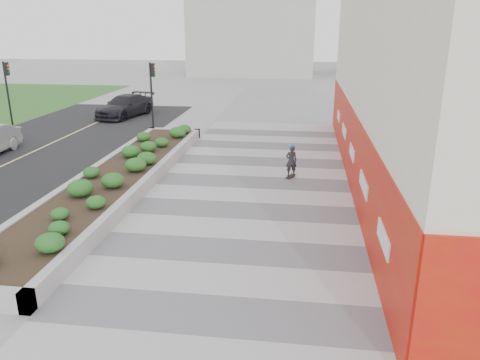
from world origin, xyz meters
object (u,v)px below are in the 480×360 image
object	(u,v)px
traffic_signal_far	(8,85)
planter	(117,176)
skateboarder	(291,161)
car_dark	(125,106)
traffic_signal_near	(152,87)

from	to	relation	value
traffic_signal_far	planter	bearing A→B (deg)	-42.46
traffic_signal_far	skateboarder	bearing A→B (deg)	-23.76
car_dark	traffic_signal_near	bearing A→B (deg)	-37.31
car_dark	traffic_signal_far	bearing A→B (deg)	-124.24
traffic_signal_far	skateboarder	xyz separation A→B (m)	(17.96, -7.91, -2.00)
planter	traffic_signal_near	world-z (taller)	traffic_signal_near
traffic_signal_near	car_dark	size ratio (longest dim) A/B	0.79
traffic_signal_far	car_dark	world-z (taller)	traffic_signal_far
skateboarder	planter	bearing A→B (deg)	-141.90
traffic_signal_near	skateboarder	bearing A→B (deg)	-43.81
traffic_signal_far	car_dark	xyz separation A→B (m)	(5.59, 5.00, -1.99)
skateboarder	car_dark	bearing A→B (deg)	155.32
traffic_signal_far	car_dark	distance (m)	7.76
traffic_signal_far	skateboarder	size ratio (longest dim) A/B	2.81
planter	car_dark	xyz separation A→B (m)	(-5.34, 15.00, 0.35)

